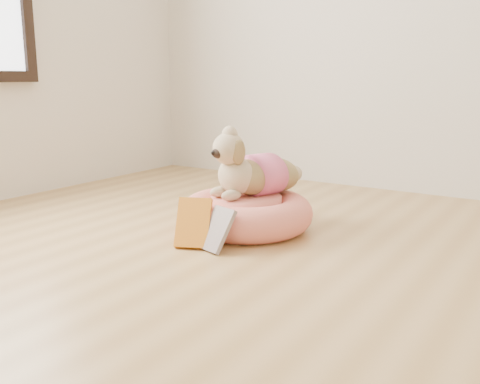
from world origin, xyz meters
The scene contains 5 objects.
floor centered at (0.00, 0.00, 0.00)m, with size 4.50×4.50×0.00m, color #B2844A.
pet_bed centered at (-0.56, 1.06, 0.07)m, with size 0.59×0.59×0.15m.
dog centered at (-0.55, 1.09, 0.31)m, with size 0.30×0.43×0.32m, color brown, non-canonical shape.
book_yellow centered at (-0.60, 0.74, 0.10)m, with size 0.14×0.03×0.21m, color gold.
book_white centered at (-0.49, 0.75, 0.08)m, with size 0.12×0.02×0.18m, color white.
Camera 1 is at (0.69, -0.89, 0.67)m, focal length 40.00 mm.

